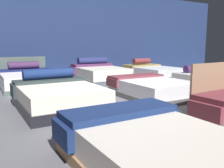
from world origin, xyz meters
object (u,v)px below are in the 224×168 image
Objects in this scene: bed_1 at (151,147)px; bed_5 at (59,96)px; bed_6 at (151,88)px; bed_10 at (100,74)px; bed_9 at (28,79)px; bed_7 at (213,81)px; bed_11 at (152,72)px.

bed_1 is 0.99× the size of bed_5.
bed_1 is 0.96× the size of bed_6.
bed_10 reaches higher than bed_1.
bed_9 reaches higher than bed_6.
bed_10 reaches higher than bed_5.
bed_6 is 1.05× the size of bed_7.
bed_6 is 1.03× the size of bed_10.
bed_6 is at bearing 50.73° from bed_1.
bed_1 is 0.87× the size of bed_11.
bed_9 is (-4.74, 2.80, 0.03)m from bed_7.
bed_10 reaches higher than bed_11.
bed_10 is (-2.35, 2.77, 0.06)m from bed_7.
bed_7 is 0.87× the size of bed_11.
bed_1 is at bearing -88.40° from bed_5.
bed_5 is at bearing 178.73° from bed_7.
bed_1 is 0.99× the size of bed_9.
bed_9 reaches higher than bed_7.
bed_5 reaches higher than bed_6.
bed_9 is at bearing -179.89° from bed_10.
bed_5 reaches higher than bed_7.
bed_5 reaches higher than bed_11.
bed_5 is at bearing 179.07° from bed_6.
bed_9 is (-0.08, 5.62, 0.03)m from bed_1.
bed_11 is (2.28, -0.02, -0.05)m from bed_10.
bed_11 is (4.59, 5.56, -0.00)m from bed_1.
bed_1 is 3.61m from bed_6.
bed_5 is 1.00× the size of bed_9.
bed_11 is at bearing 30.83° from bed_5.
bed_10 is (2.39, -0.04, 0.03)m from bed_9.
bed_10 is at bearing 0.42° from bed_9.
bed_9 is 4.67m from bed_11.
bed_7 is at bearing 0.09° from bed_5.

